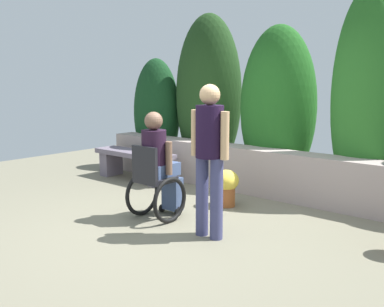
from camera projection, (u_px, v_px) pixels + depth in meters
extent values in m
plane|color=#706C58|center=(180.00, 227.00, 5.21)|extent=(11.34, 11.34, 0.00)
cube|color=#A2918B|center=(266.00, 172.00, 6.59)|extent=(6.36, 0.41, 0.69)
ellipsoid|color=#133B1B|center=(156.00, 113.00, 8.61)|extent=(1.03, 0.72, 2.11)
ellipsoid|color=#1D3C18|center=(208.00, 95.00, 7.93)|extent=(1.31, 0.91, 2.85)
ellipsoid|color=#1F5A1D|center=(277.00, 108.00, 6.95)|extent=(1.27, 0.89, 2.55)
ellipsoid|color=#286823|center=(367.00, 97.00, 5.93)|extent=(0.98, 0.68, 2.97)
cube|color=slate|center=(111.00, 163.00, 8.00)|extent=(0.20, 0.37, 0.42)
cube|color=slate|center=(160.00, 173.00, 7.21)|extent=(0.20, 0.37, 0.42)
cube|color=slate|center=(134.00, 154.00, 7.56)|extent=(1.60, 0.44, 0.08)
cube|color=black|center=(156.00, 179.00, 5.43)|extent=(0.40, 0.40, 0.06)
cube|color=black|center=(145.00, 163.00, 5.26)|extent=(0.40, 0.04, 0.40)
cube|color=black|center=(174.00, 205.00, 5.73)|extent=(0.28, 0.12, 0.03)
torus|color=black|center=(142.00, 194.00, 5.62)|extent=(0.05, 0.56, 0.56)
torus|color=black|center=(170.00, 200.00, 5.31)|extent=(0.05, 0.56, 0.56)
cylinder|color=black|center=(162.00, 208.00, 5.78)|extent=(0.03, 0.10, 0.10)
cylinder|color=black|center=(178.00, 212.00, 5.60)|extent=(0.03, 0.10, 0.10)
cube|color=#3F517A|center=(161.00, 169.00, 5.49)|extent=(0.30, 0.40, 0.16)
cube|color=#3F517A|center=(172.00, 193.00, 5.69)|extent=(0.26, 0.14, 0.43)
cylinder|color=black|center=(154.00, 151.00, 5.35)|extent=(0.30, 0.30, 0.50)
cylinder|color=brown|center=(147.00, 155.00, 5.53)|extent=(0.08, 0.08, 0.40)
cylinder|color=brown|center=(169.00, 158.00, 5.29)|extent=(0.08, 0.08, 0.40)
sphere|color=brown|center=(154.00, 121.00, 5.29)|extent=(0.22, 0.22, 0.22)
cylinder|color=#3D3F6A|center=(202.00, 196.00, 4.87)|extent=(0.14, 0.14, 0.89)
cylinder|color=#3D3F6A|center=(216.00, 199.00, 4.75)|extent=(0.14, 0.14, 0.89)
cylinder|color=black|center=(210.00, 132.00, 4.69)|extent=(0.30, 0.30, 0.56)
cylinder|color=tan|center=(195.00, 133.00, 4.82)|extent=(0.09, 0.09, 0.50)
cylinder|color=tan|center=(225.00, 136.00, 4.57)|extent=(0.09, 0.09, 0.50)
sphere|color=tan|center=(210.00, 95.00, 4.63)|extent=(0.22, 0.22, 0.22)
cylinder|color=#A6572A|center=(226.00, 196.00, 6.04)|extent=(0.25, 0.25, 0.28)
ellipsoid|color=#104C1E|center=(226.00, 184.00, 6.01)|extent=(0.27, 0.27, 0.10)
ellipsoid|color=yellow|center=(226.00, 180.00, 6.01)|extent=(0.35, 0.35, 0.29)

